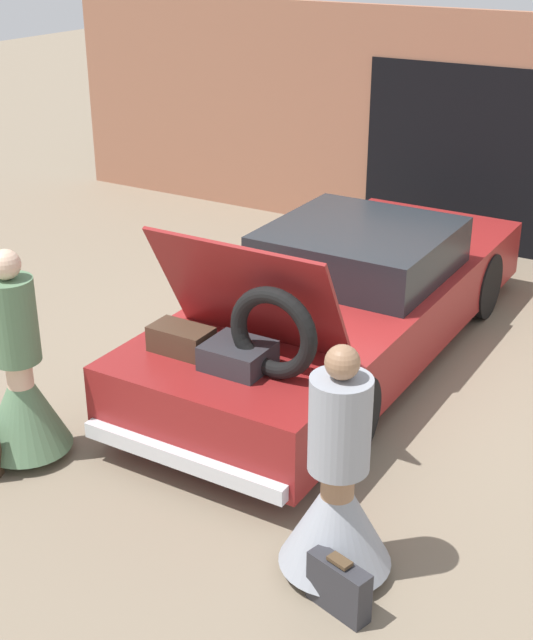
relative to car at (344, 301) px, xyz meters
The scene contains 6 objects.
ground_plane 0.55m from the car, 117.14° to the left, with size 40.00×40.00×0.00m, color #7F705B.
garage_wall_back 3.65m from the car, 90.03° to the left, with size 12.00×0.14×2.80m.
car is the anchor object (origin of this frame).
person_left 3.03m from the car, 115.53° to the right, with size 0.67×0.67×1.66m.
person_right 3.01m from the car, 64.41° to the right, with size 0.71×0.71×1.57m.
suitcase_beside_right_person 3.39m from the car, 63.91° to the right, with size 0.43×0.24×0.37m.
Camera 1 is at (3.23, -6.76, 3.75)m, focal length 50.00 mm.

